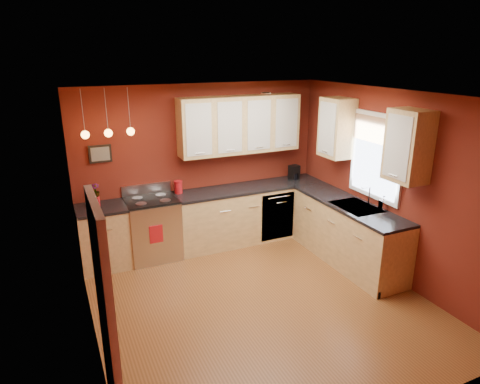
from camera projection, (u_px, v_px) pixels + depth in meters
name	position (u px, v px, depth m)	size (l,w,h in m)	color
floor	(259.00, 301.00, 5.50)	(4.20, 4.20, 0.00)	brown
ceiling	(263.00, 95.00, 4.69)	(4.00, 4.20, 0.02)	white
wall_back	(202.00, 166.00, 6.91)	(4.00, 0.02, 2.60)	maroon
wall_front	(385.00, 293.00, 3.28)	(4.00, 0.02, 2.60)	maroon
wall_left	(84.00, 235.00, 4.31)	(0.02, 4.20, 2.60)	maroon
wall_right	(390.00, 186.00, 5.88)	(0.02, 4.20, 2.60)	maroon
base_cabinets_back_left	(104.00, 238.00, 6.27)	(0.70, 0.60, 0.90)	#E7C07C
base_cabinets_back_right	(250.00, 214.00, 7.20)	(2.54, 0.60, 0.90)	#E7C07C
base_cabinets_right	(347.00, 234.00, 6.42)	(0.60, 2.10, 0.90)	#E7C07C
counter_back_left	(101.00, 208.00, 6.12)	(0.70, 0.62, 0.04)	black
counter_back_right	(250.00, 187.00, 7.06)	(2.54, 0.62, 0.04)	black
counter_right	(350.00, 205.00, 6.27)	(0.62, 2.10, 0.04)	black
gas_range	(153.00, 228.00, 6.55)	(0.76, 0.64, 1.11)	silver
dishwasher_front	(278.00, 216.00, 7.10)	(0.60, 0.02, 0.80)	silver
sink	(356.00, 208.00, 6.14)	(0.50, 0.70, 0.33)	gray
window	(377.00, 154.00, 6.01)	(0.06, 1.02, 1.22)	white
door_left_wall	(107.00, 323.00, 3.37)	(0.12, 0.82, 2.05)	white
upper_cabinets_back	(240.00, 125.00, 6.79)	(2.00, 0.35, 0.90)	#E7C07C
upper_cabinets_right	(369.00, 136.00, 5.89)	(0.35, 1.95, 0.90)	#E7C07C
wall_picture	(100.00, 154.00, 6.17)	(0.32, 0.03, 0.26)	black
pendant_lights	(108.00, 132.00, 5.82)	(0.71, 0.11, 0.66)	gray
red_canister	(178.00, 187.00, 6.68)	(0.13, 0.13, 0.20)	#B41319
red_vase	(97.00, 201.00, 6.11)	(0.10, 0.10, 0.15)	#B41319
flowers	(95.00, 191.00, 6.06)	(0.11, 0.11, 0.20)	#B41319
coffee_maker	(294.00, 173.00, 7.43)	(0.19, 0.18, 0.24)	black
soap_pump	(383.00, 203.00, 5.98)	(0.10, 0.10, 0.21)	white
dish_towel	(156.00, 234.00, 6.24)	(0.20, 0.01, 0.27)	#B41319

